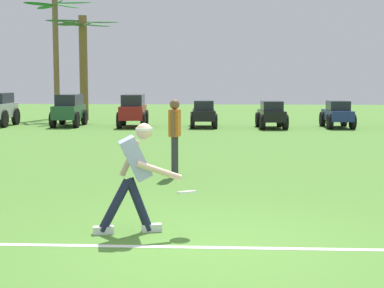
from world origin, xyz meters
name	(u,v)px	position (x,y,z in m)	size (l,w,h in m)	color
ground_plane	(203,246)	(0.00, 0.00, 0.00)	(80.00, 80.00, 0.00)	#4B7D2F
field_line_paint	(203,247)	(0.00, -0.05, 0.00)	(20.23, 0.10, 0.01)	white
frisbee_thrower	(135,171)	(-0.89, 0.58, 0.79)	(1.14, 0.47, 1.41)	#191E38
frisbee_in_flight	(187,192)	(-0.23, 0.55, 0.54)	(0.35, 0.35, 0.06)	white
teammate_near_sideline	(175,130)	(-0.78, 5.00, 0.94)	(0.23, 0.50, 1.56)	#33333D
parked_car_slot_b	(69,109)	(-6.39, 17.68, 0.72)	(1.25, 2.44, 1.34)	#235133
parked_car_slot_c	(133,109)	(-3.64, 17.51, 0.72)	(1.30, 2.46, 1.34)	maroon
parked_car_slot_d	(203,113)	(-0.70, 17.48, 0.56)	(1.20, 2.25, 1.10)	black
parked_car_slot_e	(271,114)	(2.06, 17.13, 0.56)	(1.21, 2.25, 1.10)	black
parked_car_slot_f	(337,114)	(4.77, 17.53, 0.56)	(1.15, 2.23, 1.10)	navy
palm_tree_far_left	(56,45)	(-8.38, 22.84, 3.72)	(3.31, 3.27, 6.07)	brown
palm_tree_left_of_centre	(83,58)	(-6.67, 21.45, 2.98)	(3.49, 3.20, 5.01)	brown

